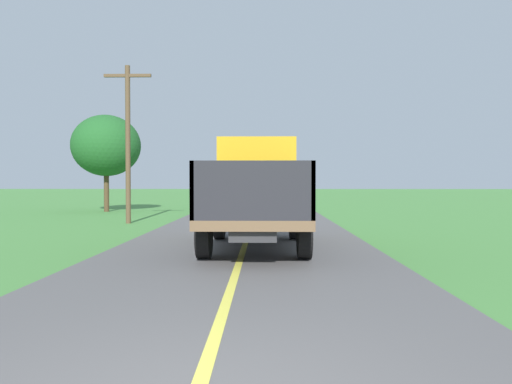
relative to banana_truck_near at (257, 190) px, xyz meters
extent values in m
cube|color=#2D2D30|center=(-0.01, -0.89, -0.79)|extent=(0.90, 5.51, 0.24)
cube|color=brown|center=(-0.01, -0.89, -0.59)|extent=(2.30, 5.80, 0.20)
cube|color=gold|center=(-0.01, 1.06, 0.46)|extent=(2.10, 1.90, 1.90)
cube|color=black|center=(-0.01, 2.02, 0.79)|extent=(1.79, 0.02, 0.76)
cube|color=#232328|center=(-1.12, -1.86, 0.06)|extent=(0.08, 3.85, 1.10)
cube|color=#232328|center=(1.10, -1.86, 0.06)|extent=(0.08, 3.85, 1.10)
cube|color=#232328|center=(-0.01, -3.75, 0.06)|extent=(2.30, 0.08, 1.10)
cube|color=#232328|center=(-0.01, 0.02, 0.06)|extent=(2.30, 0.08, 1.10)
cylinder|color=black|center=(-1.06, 0.91, -0.89)|extent=(0.28, 1.00, 1.00)
cylinder|color=black|center=(1.04, 0.91, -0.89)|extent=(0.28, 1.00, 1.00)
cylinder|color=black|center=(-1.06, -2.48, -0.89)|extent=(0.28, 1.00, 1.00)
cylinder|color=black|center=(1.04, -2.48, -0.89)|extent=(0.28, 1.00, 1.00)
ellipsoid|color=#92CD2D|center=(0.15, -0.31, -0.31)|extent=(0.41, 0.39, 0.37)
ellipsoid|color=#A9C731|center=(-0.30, -2.21, -0.34)|extent=(0.51, 0.60, 0.45)
ellipsoid|color=#9BC032|center=(-0.82, -0.85, 0.03)|extent=(0.55, 0.51, 0.38)
ellipsoid|color=#99B528|center=(0.04, -0.69, 0.03)|extent=(0.48, 0.62, 0.40)
ellipsoid|color=#AAC92F|center=(0.63, -1.34, -0.29)|extent=(0.52, 0.59, 0.45)
ellipsoid|color=#A2B923|center=(0.15, -3.19, -0.30)|extent=(0.56, 0.53, 0.49)
ellipsoid|color=#9ECD28|center=(0.47, -2.16, 0.36)|extent=(0.46, 0.57, 0.49)
ellipsoid|color=#A3C22F|center=(-0.32, -2.32, -0.30)|extent=(0.46, 0.51, 0.42)
ellipsoid|color=#A4C32A|center=(0.84, -1.88, 0.31)|extent=(0.44, 0.44, 0.46)
cylinder|color=brown|center=(-5.30, 6.69, 1.70)|extent=(0.20, 0.20, 6.33)
cube|color=brown|center=(-5.30, 6.69, 4.46)|extent=(1.89, 0.12, 0.12)
cylinder|color=#4C3823|center=(-8.64, 14.06, -0.38)|extent=(0.28, 0.28, 2.17)
ellipsoid|color=#1E5623|center=(-8.64, 14.06, 2.21)|extent=(3.78, 3.78, 3.40)
camera|label=1|loc=(0.23, -12.51, 0.24)|focal=33.69mm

